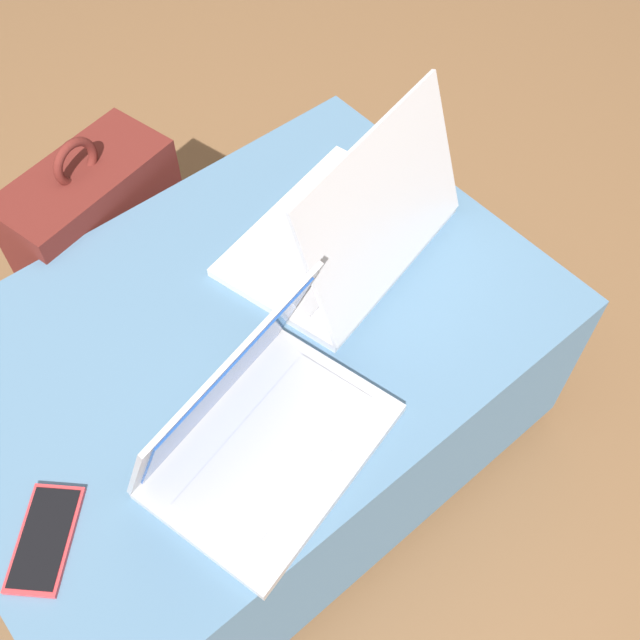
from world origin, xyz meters
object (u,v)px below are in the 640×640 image
Objects in this scene: laptop_near at (257,427)px; backpack at (106,256)px; cell_phone at (45,539)px; laptop_far at (351,229)px.

laptop_near is 0.65m from backpack.
cell_phone is 0.67m from backpack.
laptop_far reaches higher than cell_phone.
backpack is at bearing 70.15° from laptop_near.
laptop_near is at bearing 31.65° from cell_phone.
laptop_far is 0.80× the size of backpack.
laptop_far is at bearing 109.68° from backpack.
cell_phone is at bearing -3.48° from laptop_far.
laptop_far is 2.74× the size of cell_phone.
laptop_far is 0.64m from cell_phone.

